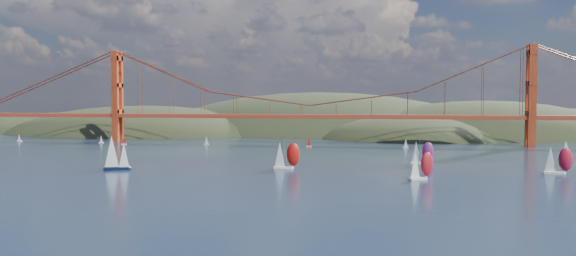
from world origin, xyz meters
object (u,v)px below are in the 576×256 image
at_px(racer_0, 286,155).
at_px(racer_1, 421,165).
at_px(racer_2, 558,160).
at_px(racer_rwb, 422,152).
at_px(sloop_navy, 115,153).

height_order(racer_0, racer_1, racer_0).
relative_size(racer_1, racer_2, 0.96).
bearing_deg(racer_2, racer_0, -170.40).
bearing_deg(racer_0, racer_rwb, 24.65).
distance_m(racer_0, racer_2, 93.24).
bearing_deg(racer_2, sloop_navy, -165.82).
height_order(sloop_navy, racer_0, sloop_navy).
height_order(racer_1, racer_rwb, racer_rwb).
height_order(racer_0, racer_rwb, racer_0).
relative_size(racer_0, racer_2, 1.07).
height_order(racer_2, racer_rwb, racer_2).
xyz_separation_m(sloop_navy, racer_2, (152.89, 17.02, -1.21)).
xyz_separation_m(sloop_navy, racer_1, (106.53, -5.28, -1.41)).
bearing_deg(racer_1, racer_0, 124.51).
distance_m(racer_1, racer_2, 51.44).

